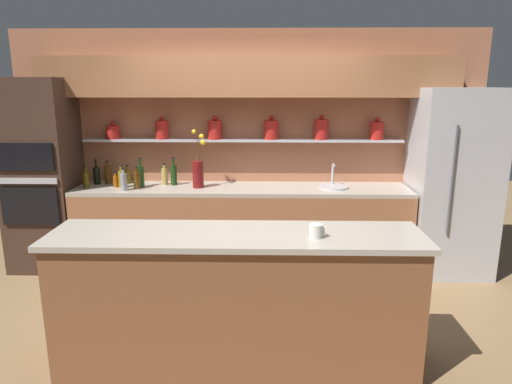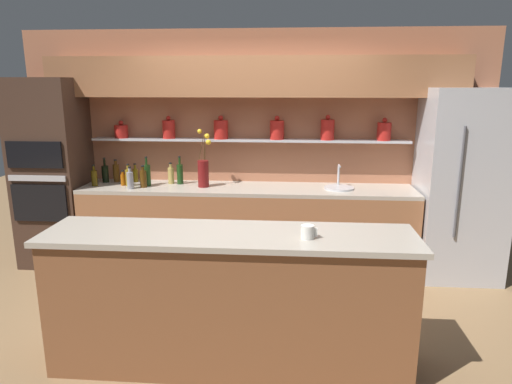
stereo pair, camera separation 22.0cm
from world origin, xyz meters
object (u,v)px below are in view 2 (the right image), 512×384
sink_fixture (339,187)px  bottle_oil_3 (128,177)px  bottle_spirit_4 (116,173)px  bottle_spirit_2 (130,180)px  coffee_mug (308,232)px  bottle_spirit_6 (171,175)px  bottle_sauce_5 (123,179)px  flower_vase (204,170)px  refrigerator (461,185)px  bottle_spirit_10 (143,178)px  bottle_wine_0 (180,174)px  bottle_oil_9 (135,175)px  oven_tower (52,173)px  bottle_oil_1 (94,178)px  bottle_wine_7 (105,173)px  bottle_wine_8 (147,175)px

sink_fixture → bottle_oil_3: bearing=-178.8°
bottle_oil_3 → bottle_spirit_4: bearing=137.5°
bottle_spirit_2 → coffee_mug: size_ratio=2.19×
sink_fixture → bottle_oil_3: size_ratio=1.28×
bottle_oil_3 → bottle_spirit_6: 0.46m
bottle_sauce_5 → bottle_oil_3: bearing=-20.2°
flower_vase → coffee_mug: (1.07, -1.92, -0.04)m
bottle_spirit_6 → coffee_mug: (1.47, -2.05, 0.05)m
refrigerator → coffee_mug: bearing=-131.1°
bottle_oil_3 → coffee_mug: size_ratio=2.25×
refrigerator → bottle_spirit_4: 3.77m
bottle_spirit_6 → bottle_spirit_4: bearing=176.7°
bottle_spirit_4 → bottle_spirit_10: (0.40, -0.25, -0.01)m
bottle_spirit_2 → bottle_spirit_10: bearing=32.4°
bottle_oil_3 → bottle_spirit_6: bearing=20.2°
coffee_mug → bottle_wine_0: bearing=123.7°
bottle_oil_3 → refrigerator: bearing=-0.0°
bottle_sauce_5 → bottle_oil_9: 0.20m
oven_tower → flower_vase: oven_tower is taller
bottle_spirit_2 → bottle_spirit_6: (0.37, 0.29, 0.00)m
bottle_oil_1 → bottle_spirit_6: bearing=13.0°
flower_vase → bottle_wine_7: (-1.16, 0.14, -0.09)m
oven_tower → bottle_oil_3: size_ratio=8.49×
refrigerator → bottle_wine_7: (-3.88, 0.17, 0.03)m
bottle_wine_8 → bottle_oil_9: (-0.19, 0.17, -0.04)m
bottle_wine_0 → bottle_spirit_10: 0.41m
refrigerator → bottle_wine_0: (-3.01, 0.15, 0.05)m
sink_fixture → refrigerator: bearing=-2.2°
flower_vase → bottle_oil_9: bearing=167.6°
bottle_spirit_4 → coffee_mug: 2.97m
bottle_sauce_5 → bottle_spirit_4: bearing=129.9°
refrigerator → flower_vase: 2.72m
bottle_oil_3 → bottle_spirit_6: (0.43, 0.16, -0.00)m
bottle_wine_7 → coffee_mug: bearing=-42.6°
bottle_spirit_2 → bottle_oil_3: bearing=116.5°
bottle_oil_3 → bottle_spirit_4: bottle_spirit_4 is taller
sink_fixture → bottle_oil_9: 2.30m
bottle_oil_3 → bottle_spirit_4: size_ratio=0.94×
oven_tower → bottle_spirit_10: (1.07, -0.09, -0.02)m
bottle_wine_0 → bottle_oil_9: 0.54m
bottle_spirit_4 → bottle_oil_9: (0.22, 0.01, -0.02)m
oven_tower → bottle_oil_9: bearing=11.0°
bottle_oil_9 → oven_tower: bearing=-169.0°
bottle_wine_0 → bottle_spirit_10: bottle_wine_0 is taller
bottle_wine_7 → bottle_oil_9: 0.34m
refrigerator → flower_vase: bearing=179.4°
flower_vase → bottle_oil_9: size_ratio=2.91×
bottle_spirit_2 → bottle_wine_7: 0.49m
bottle_sauce_5 → bottle_spirit_2: bearing=-48.8°
oven_tower → bottle_wine_8: 1.08m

